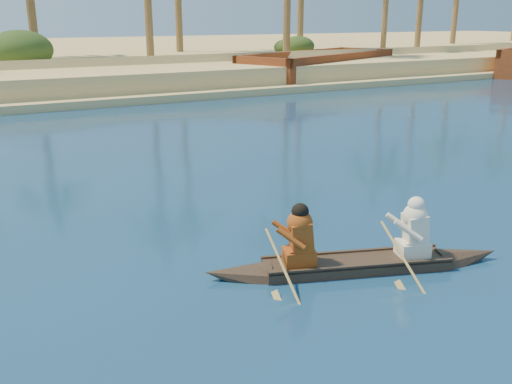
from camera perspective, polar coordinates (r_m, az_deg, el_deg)
sandy_embankment at (r=52.21m, az=-14.32°, el=12.96°), size 150.00×51.00×1.50m
shrub_cluster at (r=37.55m, az=-8.05°, el=12.88°), size 100.00×6.00×2.40m
canoe at (r=9.32m, az=10.03°, el=-6.18°), size 4.85×2.21×1.35m
barge_mid at (r=37.40m, az=6.36°, el=12.18°), size 12.87×8.44×2.04m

